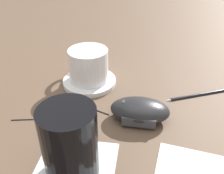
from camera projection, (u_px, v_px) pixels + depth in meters
The scene contains 8 objects.
ground_plane at pixel (127, 126), 0.46m from camera, with size 3.00×3.00×0.00m, color brown.
saucer at pixel (90, 81), 0.58m from camera, with size 0.12×0.12×0.01m, color white.
coffee_cup at pixel (88, 65), 0.56m from camera, with size 0.10×0.10×0.07m.
computer_mouse at pixel (140, 110), 0.46m from camera, with size 0.07×0.11×0.04m.
mouse_cable at pixel (62, 112), 0.49m from camera, with size 0.06×0.18×0.00m.
napkin_under_glass at pixel (75, 169), 0.37m from camera, with size 0.12×0.12×0.00m, color white.
drinking_glass at pixel (70, 143), 0.34m from camera, with size 0.08×0.08×0.11m, color black.
pen at pixel (196, 94), 0.53m from camera, with size 0.07×0.13×0.01m.
Camera 1 is at (0.34, 0.03, 0.31)m, focal length 40.00 mm.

